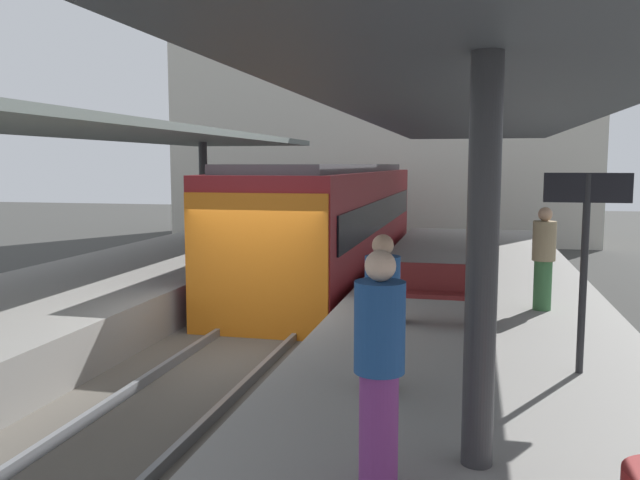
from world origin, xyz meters
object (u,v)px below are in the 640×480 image
Objects in this scene: commuter_train at (334,221)px; passenger_near_bench at (379,366)px; passenger_far_end at (544,257)px; platform_sign at (586,227)px; passenger_mid_platform at (382,310)px; platform_bench at (441,292)px.

commuter_train reaches higher than passenger_near_bench.
passenger_near_bench is 6.55m from passenger_far_end.
passenger_near_bench is at bearing -105.28° from passenger_far_end.
passenger_mid_platform is (-2.07, -1.03, -0.79)m from platform_sign.
commuter_train is 8.52× the size of passenger_mid_platform.
passenger_far_end is (1.53, 1.28, 0.38)m from platform_bench.
commuter_train is 11.58m from passenger_mid_platform.
passenger_mid_platform is 0.98× the size of passenger_far_end.
platform_sign is 1.35× the size of passenger_far_end.
platform_sign is (1.61, -1.96, 1.16)m from platform_bench.
commuter_train reaches higher than passenger_mid_platform.
passenger_near_bench reaches higher than passenger_far_end.
platform_bench is at bearing 87.74° from passenger_near_bench.
platform_sign reaches higher than passenger_far_end.
platform_sign is 2.44m from passenger_mid_platform.
platform_bench is 5.07m from passenger_near_bench.
commuter_train is 9.76× the size of platform_bench.
commuter_train is at bearing 124.81° from passenger_far_end.
commuter_train is 8.36× the size of passenger_far_end.
passenger_mid_platform reaches higher than platform_bench.
passenger_near_bench reaches higher than platform_bench.
passenger_mid_platform is at bearing -98.65° from platform_bench.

